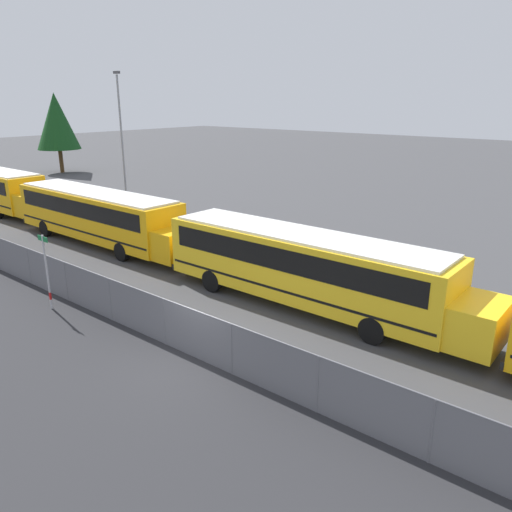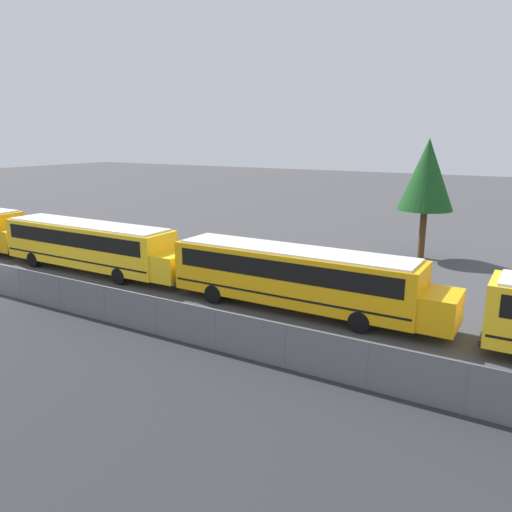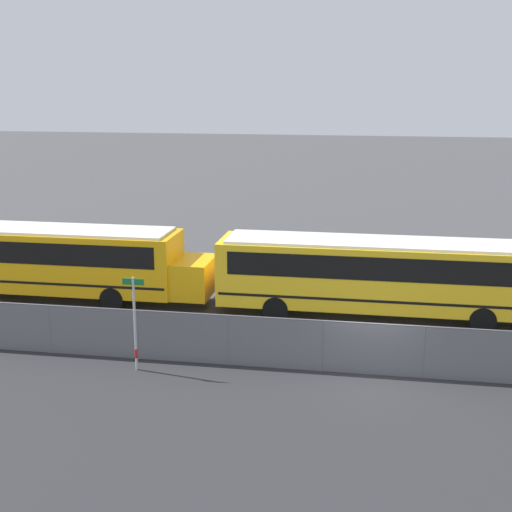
% 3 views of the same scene
% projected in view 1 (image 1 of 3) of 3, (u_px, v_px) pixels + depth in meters
% --- Properties ---
extents(ground_plane, '(200.00, 200.00, 0.00)m').
position_uv_depth(ground_plane, '(197.00, 358.00, 16.22)').
color(ground_plane, '#424244').
extents(road_strip, '(147.39, 12.00, 0.01)m').
position_uv_depth(road_strip, '(15.00, 456.00, 11.80)').
color(road_strip, '#2B2B2D').
rests_on(road_strip, ground_plane).
extents(fence, '(113.46, 0.07, 1.71)m').
position_uv_depth(fence, '(196.00, 334.00, 15.95)').
color(fence, '#9EA0A5').
rests_on(fence, ground_plane).
extents(school_bus_2, '(13.89, 2.63, 3.04)m').
position_uv_depth(school_bus_2, '(99.00, 213.00, 28.35)').
color(school_bus_2, '#EDA80F').
rests_on(school_bus_2, ground_plane).
extents(school_bus_3, '(13.89, 2.63, 3.04)m').
position_uv_depth(school_bus_3, '(307.00, 264.00, 19.65)').
color(school_bus_3, yellow).
rests_on(school_bus_3, ground_plane).
extents(street_sign, '(0.70, 0.09, 3.07)m').
position_uv_depth(street_sign, '(47.00, 271.00, 19.54)').
color(street_sign, '#B7B7BC').
rests_on(street_sign, ground_plane).
extents(light_pole, '(0.60, 0.24, 10.07)m').
position_uv_depth(light_pole, '(121.00, 132.00, 40.22)').
color(light_pole, gray).
rests_on(light_pole, ground_plane).
extents(tree_3, '(4.66, 4.66, 8.65)m').
position_uv_depth(tree_3, '(57.00, 121.00, 54.91)').
color(tree_3, '#51381E').
rests_on(tree_3, ground_plane).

